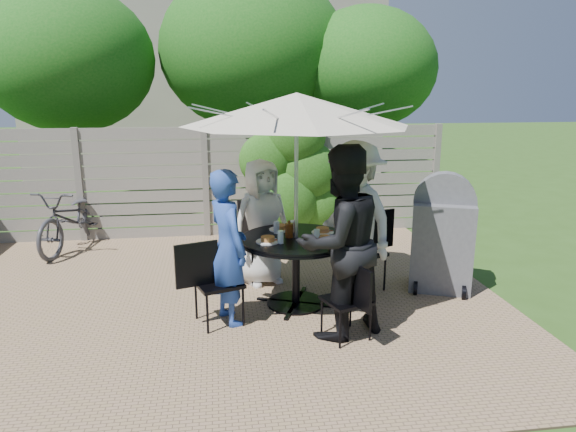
{
  "coord_description": "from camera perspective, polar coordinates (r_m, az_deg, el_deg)",
  "views": [
    {
      "loc": [
        0.2,
        -5.48,
        2.44
      ],
      "look_at": [
        0.98,
        0.17,
        1.02
      ],
      "focal_mm": 32.0,
      "sensor_mm": 36.0,
      "label": 1
    }
  ],
  "objects": [
    {
      "name": "chair_left",
      "position": [
        5.52,
        -7.82,
        -9.18
      ],
      "size": [
        0.72,
        0.57,
        0.94
      ],
      "rotation": [
        0.0,
        0.0,
        6.61
      ],
      "color": "black",
      "rests_on": "ground"
    },
    {
      "name": "patio_table",
      "position": [
        5.83,
        0.89,
        -4.73
      ],
      "size": [
        1.63,
        1.63,
        0.82
      ],
      "rotation": [
        0.0,
        0.0,
        0.4
      ],
      "color": "black",
      "rests_on": "ground"
    },
    {
      "name": "person_right",
      "position": [
        6.18,
        7.48,
        -0.3
      ],
      "size": [
        1.1,
        1.37,
        1.86
      ],
      "primitive_type": "imported",
      "rotation": [
        0.0,
        0.0,
        5.11
      ],
      "color": "beige",
      "rests_on": "ground"
    },
    {
      "name": "chair_right",
      "position": [
        6.45,
        8.27,
        -5.59
      ],
      "size": [
        0.75,
        0.61,
        0.99
      ],
      "rotation": [
        0.0,
        0.0,
        3.51
      ],
      "color": "black",
      "rests_on": "ground"
    },
    {
      "name": "plate_right",
      "position": [
        5.93,
        3.87,
        -1.66
      ],
      "size": [
        0.26,
        0.26,
        0.06
      ],
      "color": "white",
      "rests_on": "patio_table"
    },
    {
      "name": "chair_front",
      "position": [
        5.21,
        6.52,
        -10.98
      ],
      "size": [
        0.51,
        0.64,
        0.84
      ],
      "rotation": [
        0.0,
        0.0,
        1.9
      ],
      "color": "black",
      "rests_on": "ground"
    },
    {
      "name": "person_back",
      "position": [
        6.45,
        -2.95,
        -0.74
      ],
      "size": [
        0.92,
        0.77,
        1.61
      ],
      "primitive_type": "imported",
      "rotation": [
        0.0,
        0.0,
        6.68
      ],
      "color": "silver",
      "rests_on": "ground"
    },
    {
      "name": "glass_back",
      "position": [
        5.9,
        -1.28,
        -1.27
      ],
      "size": [
        0.07,
        0.07,
        0.14
      ],
      "primitive_type": "cylinder",
      "color": "silver",
      "rests_on": "patio_table"
    },
    {
      "name": "chair_back",
      "position": [
        6.71,
        -3.45,
        -4.64
      ],
      "size": [
        0.64,
        0.75,
        0.99
      ],
      "rotation": [
        0.0,
        0.0,
        5.19
      ],
      "color": "black",
      "rests_on": "ground"
    },
    {
      "name": "person_left",
      "position": [
        5.38,
        -6.67,
        -3.54
      ],
      "size": [
        0.6,
        0.71,
        1.66
      ],
      "primitive_type": "imported",
      "rotation": [
        0.0,
        0.0,
        8.25
      ],
      "color": "#24439D",
      "rests_on": "ground"
    },
    {
      "name": "coffee_cup",
      "position": [
        5.97,
        0.62,
        -1.19
      ],
      "size": [
        0.08,
        0.08,
        0.12
      ],
      "primitive_type": "cylinder",
      "color": "#C6B293",
      "rests_on": "patio_table"
    },
    {
      "name": "bbq_grill",
      "position": [
        6.55,
        16.74,
        -2.29
      ],
      "size": [
        0.88,
        0.79,
        1.48
      ],
      "rotation": [
        0.0,
        0.0,
        -0.39
      ],
      "color": "#5B5A5F",
      "rests_on": "ground"
    },
    {
      "name": "glass_front",
      "position": [
        5.58,
        3.22,
        -2.19
      ],
      "size": [
        0.07,
        0.07,
        0.14
      ],
      "primitive_type": "cylinder",
      "color": "silver",
      "rests_on": "patio_table"
    },
    {
      "name": "bicycle",
      "position": [
        8.61,
        -22.76,
        -0.21
      ],
      "size": [
        1.12,
        1.97,
        0.98
      ],
      "primitive_type": "imported",
      "rotation": [
        0.0,
        0.0,
        -0.27
      ],
      "color": "#333338",
      "rests_on": "ground"
    },
    {
      "name": "person_front",
      "position": [
        5.05,
        5.84,
        -3.03
      ],
      "size": [
        1.15,
        1.04,
        1.94
      ],
      "primitive_type": "imported",
      "rotation": [
        0.0,
        0.0,
        3.54
      ],
      "color": "black",
      "rests_on": "ground"
    },
    {
      "name": "syrup_jug",
      "position": [
        5.74,
        0.13,
        -1.59
      ],
      "size": [
        0.09,
        0.09,
        0.16
      ],
      "primitive_type": "cylinder",
      "color": "#59280C",
      "rests_on": "patio_table"
    },
    {
      "name": "plate_extra",
      "position": [
        5.6,
        4.08,
        -2.63
      ],
      "size": [
        0.24,
        0.24,
        0.06
      ],
      "color": "white",
      "rests_on": "patio_table"
    },
    {
      "name": "plate_left",
      "position": [
        5.57,
        -2.26,
        -2.68
      ],
      "size": [
        0.26,
        0.26,
        0.06
      ],
      "color": "white",
      "rests_on": "patio_table"
    },
    {
      "name": "plate_front",
      "position": [
        5.45,
        2.88,
        -3.06
      ],
      "size": [
        0.26,
        0.26,
        0.06
      ],
      "color": "white",
      "rests_on": "patio_table"
    },
    {
      "name": "glass_left",
      "position": [
        5.52,
        -0.83,
        -2.35
      ],
      "size": [
        0.07,
        0.07,
        0.14
      ],
      "primitive_type": "cylinder",
      "color": "silver",
      "rests_on": "patio_table"
    },
    {
      "name": "umbrella",
      "position": [
        5.52,
        0.96,
        11.74
      ],
      "size": [
        3.24,
        3.24,
        2.4
      ],
      "rotation": [
        0.0,
        0.0,
        0.4
      ],
      "color": "silver",
      "rests_on": "ground"
    },
    {
      "name": "backyard_envelope",
      "position": [
        15.78,
        -8.61,
        14.46
      ],
      "size": [
        60.0,
        60.0,
        5.0
      ],
      "color": "#2C4C18",
      "rests_on": "ground"
    },
    {
      "name": "plate_back",
      "position": [
        6.04,
        -0.88,
        -1.34
      ],
      "size": [
        0.26,
        0.26,
        0.06
      ],
      "color": "white",
      "rests_on": "patio_table"
    }
  ]
}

